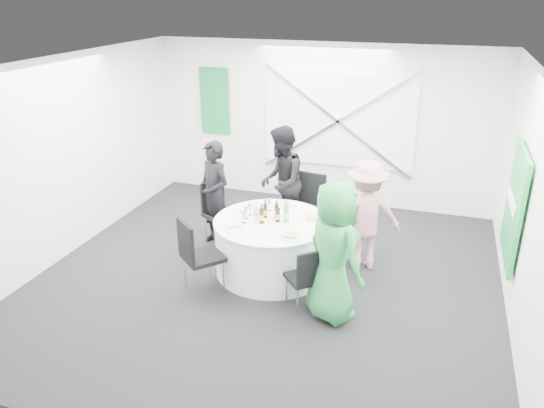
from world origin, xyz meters
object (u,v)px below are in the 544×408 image
(banquet_table, at_px, (272,246))
(chair_back_left, at_px, (218,208))
(chair_back_right, at_px, (345,223))
(chair_front_left, at_px, (196,251))
(chair_back, at_px, (309,201))
(chair_front_right, at_px, (307,275))
(person_man_back, at_px, (281,182))
(green_water_bottle, at_px, (286,213))
(person_woman_green, at_px, (334,252))
(person_man_back_left, at_px, (214,194))
(clear_water_bottle, at_px, (256,213))
(person_woman_pink, at_px, (365,216))

(banquet_table, relative_size, chair_back_left, 1.63)
(chair_back_right, bearing_deg, chair_front_left, -81.93)
(chair_back, relative_size, chair_front_right, 1.21)
(chair_back_right, xyz_separation_m, person_man_back, (-1.11, 0.61, 0.27))
(person_man_back, xyz_separation_m, green_water_bottle, (0.42, -1.15, 0.01))
(person_woman_green, bearing_deg, banquet_table, -0.00)
(person_man_back_left, bearing_deg, person_man_back, 64.16)
(chair_front_left, relative_size, person_woman_green, 0.60)
(chair_back, bearing_deg, person_man_back, -169.61)
(banquet_table, relative_size, chair_back_right, 1.54)
(chair_front_right, relative_size, person_man_back_left, 0.52)
(chair_back, height_order, chair_back_left, chair_back)
(chair_back, xyz_separation_m, person_man_back_left, (-1.27, -0.64, 0.20))
(chair_back_right, bearing_deg, clear_water_bottle, -92.69)
(person_man_back_left, xyz_separation_m, person_man_back, (0.84, 0.64, 0.06))
(person_man_back, xyz_separation_m, person_woman_green, (1.23, -1.97, -0.02))
(chair_front_left, bearing_deg, person_man_back_left, -34.54)
(chair_front_left, relative_size, person_woman_pink, 0.65)
(chair_front_left, bearing_deg, person_woman_green, -137.66)
(banquet_table, xyz_separation_m, person_woman_pink, (1.16, 0.51, 0.40))
(chair_back, xyz_separation_m, person_woman_pink, (0.96, -0.68, 0.18))
(chair_front_right, height_order, chair_front_left, chair_front_left)
(chair_back_right, distance_m, clear_water_bottle, 1.28)
(person_man_back, bearing_deg, person_woman_pink, 52.82)
(chair_front_right, xyz_separation_m, person_woman_green, (0.30, -0.00, 0.35))
(chair_back, distance_m, chair_front_left, 2.22)
(person_man_back_left, distance_m, clear_water_bottle, 1.07)
(person_man_back, bearing_deg, person_woman_green, 20.57)
(chair_back_right, relative_size, person_man_back, 0.58)
(chair_back_left, relative_size, person_man_back, 0.55)
(chair_front_right, distance_m, person_man_back, 2.21)
(clear_water_bottle, bearing_deg, banquet_table, 17.07)
(chair_back_left, bearing_deg, chair_front_right, -98.55)
(person_man_back, distance_m, person_woman_pink, 1.55)
(chair_front_right, bearing_deg, chair_back, -117.23)
(chair_back_right, bearing_deg, green_water_bottle, -85.34)
(chair_front_left, xyz_separation_m, person_man_back, (0.48, 2.01, 0.27))
(person_man_back_left, xyz_separation_m, person_woman_pink, (2.23, -0.04, -0.02))
(chair_front_right, bearing_deg, person_man_back, -105.93)
(green_water_bottle, bearing_deg, chair_back_left, 154.97)
(person_man_back, xyz_separation_m, clear_water_bottle, (0.04, -1.24, 0.01))
(chair_back, height_order, person_man_back, person_man_back)
(chair_back_left, relative_size, green_water_bottle, 3.24)
(chair_back_right, height_order, person_man_back_left, person_man_back_left)
(chair_back_left, distance_m, clear_water_bottle, 1.14)
(chair_front_left, distance_m, clear_water_bottle, 0.97)
(person_woman_pink, bearing_deg, chair_back, -59.03)
(chair_back_left, bearing_deg, chair_back, -35.34)
(chair_front_right, bearing_deg, chair_back_left, -79.97)
(banquet_table, relative_size, person_man_back, 0.90)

